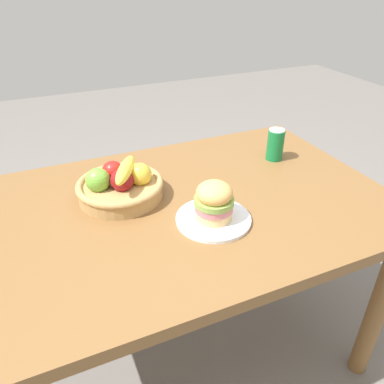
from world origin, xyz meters
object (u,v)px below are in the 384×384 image
(plate, at_px, (213,219))
(fruit_basket, at_px, (120,185))
(soda_can, at_px, (275,145))
(sandwich, at_px, (214,201))

(plate, xyz_separation_m, fruit_basket, (-0.22, 0.25, 0.04))
(soda_can, height_order, fruit_basket, fruit_basket)
(soda_can, bearing_deg, sandwich, -145.52)
(plate, xyz_separation_m, soda_can, (0.41, 0.28, 0.06))
(plate, distance_m, soda_can, 0.51)
(plate, distance_m, sandwich, 0.07)
(soda_can, xyz_separation_m, fruit_basket, (-0.64, -0.04, -0.02))
(sandwich, distance_m, soda_can, 0.50)
(soda_can, relative_size, fruit_basket, 0.43)
(fruit_basket, bearing_deg, sandwich, -47.87)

